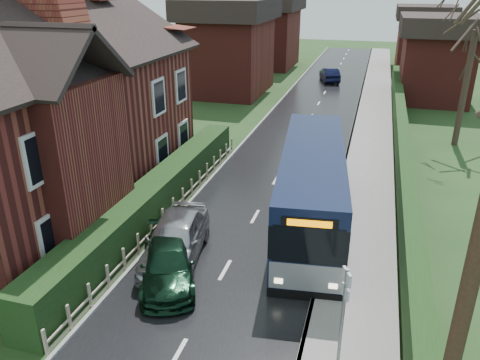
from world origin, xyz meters
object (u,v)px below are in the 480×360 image
(car_green, at_px, (168,263))
(telegraph_pole, at_px, (458,333))
(car_silver, at_px, (176,238))
(bus_stop_sign, at_px, (344,305))
(bus, at_px, (311,188))
(brick_house, at_px, (36,104))

(car_green, distance_m, telegraph_pole, 9.59)
(car_silver, xyz_separation_m, bus_stop_sign, (5.87, -3.57, 1.14))
(car_green, bearing_deg, bus, 30.01)
(bus, distance_m, car_green, 6.39)
(bus_stop_sign, bearing_deg, telegraph_pole, -82.39)
(bus, height_order, telegraph_pole, telegraph_pole)
(brick_house, bearing_deg, telegraph_pole, -31.34)
(brick_house, relative_size, car_silver, 3.23)
(brick_house, bearing_deg, car_silver, -19.76)
(bus, xyz_separation_m, bus_stop_sign, (1.80, -7.37, 0.39))
(car_silver, distance_m, bus_stop_sign, 6.97)
(car_silver, bearing_deg, bus, 33.70)
(car_silver, relative_size, bus_stop_sign, 1.56)
(bus, height_order, car_silver, bus)
(bus, bearing_deg, telegraph_pole, -77.36)
(bus, relative_size, car_silver, 2.29)
(bus, bearing_deg, car_green, -133.80)
(bus, height_order, car_green, bus)
(brick_house, relative_size, car_green, 3.57)
(bus, relative_size, telegraph_pole, 1.34)
(bus, bearing_deg, car_silver, -143.85)
(car_silver, relative_size, telegraph_pole, 0.59)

